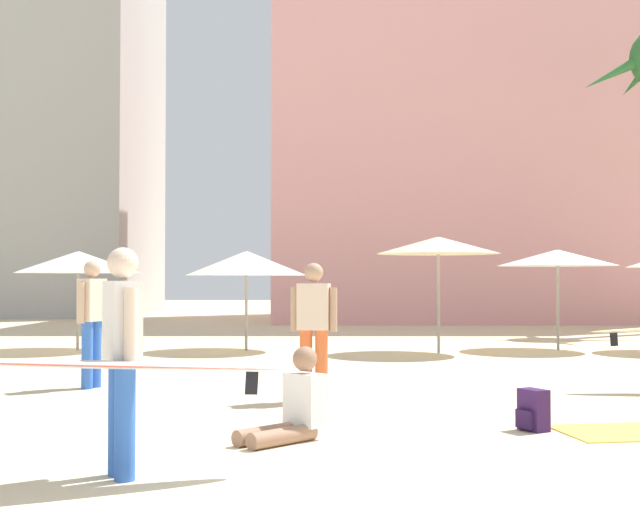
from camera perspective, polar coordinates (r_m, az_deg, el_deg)
ground at (r=6.38m, az=7.65°, el=-15.43°), size 120.00×120.00×0.00m
hotel_pink at (r=35.65m, az=10.68°, el=8.99°), size 16.61×10.23×16.12m
hotel_tower_gray at (r=43.02m, az=-20.00°, el=14.58°), size 12.51×10.03×26.88m
cafe_umbrella_0 at (r=19.62m, az=-15.79°, el=-0.39°), size 2.70×2.70×2.16m
cafe_umbrella_2 at (r=18.87m, az=-5.04°, el=-0.47°), size 2.63×2.63×2.16m
cafe_umbrella_3 at (r=18.34m, az=7.61°, el=0.70°), size 2.60×2.60×2.44m
cafe_umbrella_6 at (r=19.66m, az=15.17°, el=-0.11°), size 2.61×2.61×2.20m
backpack at (r=9.17m, az=13.64°, el=-9.85°), size 0.33×0.35×0.42m
person_far_left at (r=8.37m, az=-1.95°, el=-9.94°), size 0.89×0.89×0.89m
person_near_right at (r=6.81m, az=-13.25°, el=-6.40°), size 2.63×1.38×1.78m
person_near_left at (r=10.99m, az=-0.59°, el=-4.56°), size 0.61×0.29×1.74m
person_far_right at (r=12.72m, az=-14.95°, el=-3.93°), size 0.35×0.60×1.81m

